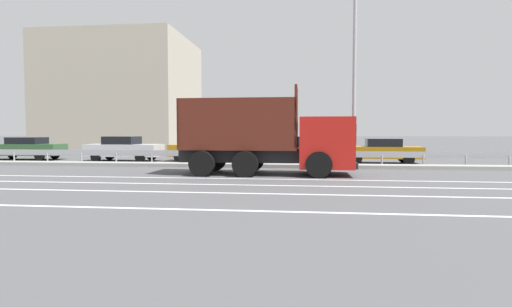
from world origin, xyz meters
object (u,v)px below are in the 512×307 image
Objects in this scene: parked_car_4 at (203,148)px; parked_car_6 at (381,151)px; median_road_sign at (213,142)px; parked_car_5 at (293,149)px; dump_truck at (287,144)px; street_lamp_1 at (355,63)px; parked_car_2 at (26,148)px; parked_car_3 at (124,149)px.

parked_car_6 is (10.61, -0.50, -0.06)m from parked_car_4.
parked_car_6 is at bearing 20.09° from median_road_sign.
median_road_sign is 5.54m from parked_car_5.
dump_truck is 9.04m from parked_car_4.
dump_truck reaches higher than parked_car_5.
street_lamp_1 is 10.49m from parked_car_4.
parked_car_5 is at bearing -89.27° from parked_car_4.
street_lamp_1 is at bearing -104.25° from parked_car_2.
parked_car_5 is 0.89× the size of parked_car_6.
parked_car_3 reaches higher than parked_car_2.
dump_truck is at bearing -40.34° from median_road_sign.
parked_car_3 reaches higher than parked_car_6.
parked_car_6 is at bearing -94.15° from parked_car_2.
parked_car_6 is (15.51, -0.05, -0.04)m from parked_car_3.
dump_truck is at bearing 59.31° from parked_car_3.
street_lamp_1 reaches higher than parked_car_3.
parked_car_4 is (-5.46, 7.19, -0.49)m from dump_truck.
dump_truck reaches higher than median_road_sign.
dump_truck is 1.81× the size of parked_car_5.
street_lamp_1 is at bearing -2.20° from median_road_sign.
median_road_sign is 0.26× the size of street_lamp_1.
parked_car_4 is (-8.61, 4.10, -4.36)m from street_lamp_1.
parked_car_4 is at bearing -142.56° from dump_truck.
parked_car_5 is (10.45, 0.38, -0.02)m from parked_car_3.
median_road_sign is at bearing -108.82° from parked_car_2.
median_road_sign is at bearing 113.36° from parked_car_6.
parked_car_6 is at bearing 142.63° from dump_truck.
parked_car_4 is 0.85× the size of parked_car_6.
street_lamp_1 is (7.11, -0.27, 3.86)m from median_road_sign.
dump_truck is 2.98× the size of median_road_sign.
median_road_sign reaches higher than parked_car_4.
dump_truck is 5.86m from street_lamp_1.
median_road_sign is 8.09m from street_lamp_1.
street_lamp_1 reaches higher than parked_car_5.
parked_car_6 is (9.10, 3.33, -0.55)m from median_road_sign.
parked_car_3 is at bearing 152.19° from median_road_sign.
parked_car_5 is at bearing 88.39° from parked_car_6.
parked_car_2 is 22.32m from parked_car_6.
median_road_sign is 0.61× the size of parked_car_5.
dump_truck is at bearing -135.62° from street_lamp_1.
dump_truck is at bearing 145.68° from parked_car_6.
parked_car_3 is at bearing 96.68° from parked_car_4.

